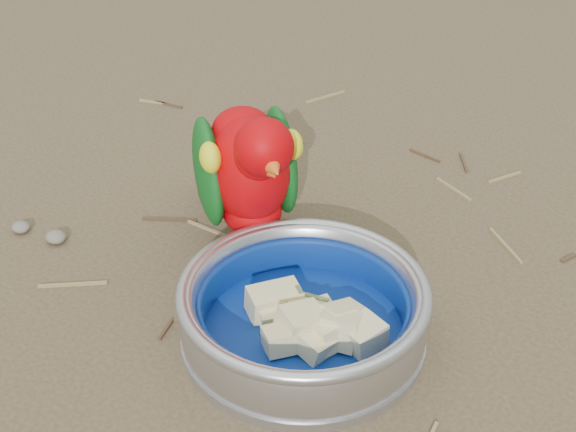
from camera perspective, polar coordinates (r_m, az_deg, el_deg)
The scene contains 6 objects.
ground at distance 0.77m, azimuth -2.84°, elevation -6.33°, with size 60.00×60.00×0.00m, color brown.
food_bowl at distance 0.73m, azimuth 1.09°, elevation -8.36°, with size 0.22×0.22×0.02m, color #B2B2BA.
bowl_wall at distance 0.71m, azimuth 1.11°, elevation -6.54°, with size 0.22×0.22×0.04m, color #B2B2BA, non-canonical shape.
fruit_wedges at distance 0.71m, azimuth 1.11°, elevation -6.98°, with size 0.13×0.13×0.03m, color beige, non-canonical shape.
lory_parrot at distance 0.79m, azimuth -2.76°, elevation 2.42°, with size 0.10×0.21×0.17m, color #B70106, non-canonical shape.
ground_debris at distance 0.81m, azimuth -3.07°, elevation -3.97°, with size 0.90×0.80×0.01m, color olive, non-canonical shape.
Camera 1 is at (0.40, -0.45, 0.49)m, focal length 50.00 mm.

